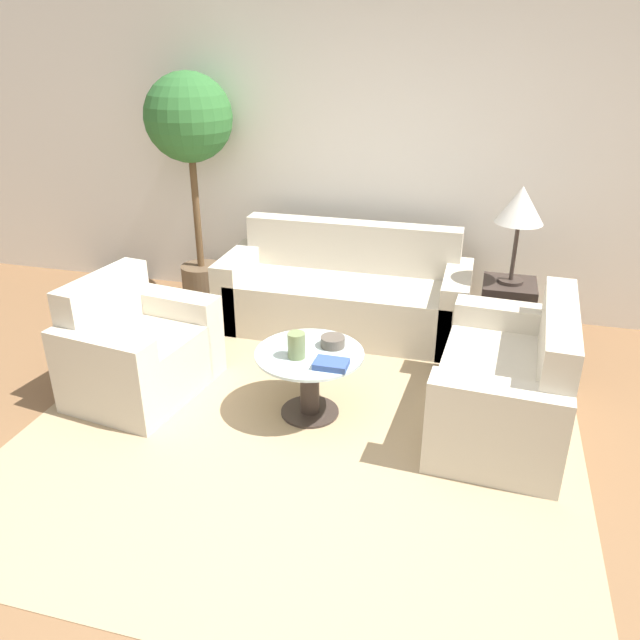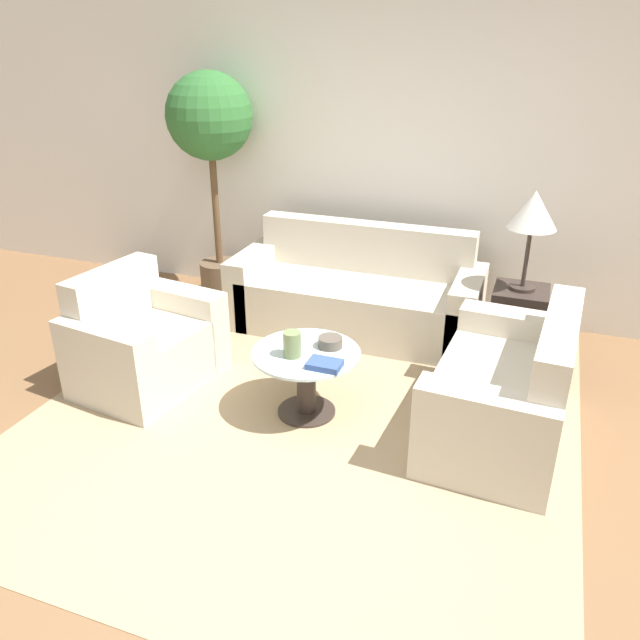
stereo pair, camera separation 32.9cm
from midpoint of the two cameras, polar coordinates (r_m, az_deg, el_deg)
The scene contains 13 objects.
ground_plane at distance 3.44m, azimuth -2.83°, elevation -15.63°, with size 14.00×14.00×0.00m, color brown.
wall_back at distance 5.32m, azimuth 8.76°, elevation 14.49°, with size 10.00×0.06×2.60m.
rug at distance 4.06m, azimuth 1.11°, elevation -8.45°, with size 3.32×3.54×0.01m.
sofa_main at distance 5.09m, azimuth 5.27°, elevation 2.20°, with size 1.97×0.77×0.83m.
armchair at distance 4.41m, azimuth -13.97°, elevation -2.25°, with size 0.83×1.02×0.80m.
loveseat at distance 3.92m, azimuth 19.36°, elevation -6.59°, with size 0.81×1.33×0.81m.
coffee_table at distance 3.91m, azimuth 1.14°, elevation -5.01°, with size 0.68×0.68×0.44m.
side_table at distance 4.80m, azimuth 19.43°, elevation -0.54°, with size 0.38×0.38×0.58m.
table_lamp at distance 4.53m, azimuth 20.94°, elevation 9.15°, with size 0.33×0.33×0.70m.
potted_plant at distance 5.48m, azimuth -8.22°, elevation 16.36°, with size 0.72×0.72×1.96m.
vase at distance 3.75m, azimuth -0.06°, elevation -2.28°, with size 0.11×0.11×0.16m.
bowl at distance 3.89m, azimuth 3.38°, elevation -2.08°, with size 0.15×0.15×0.07m.
book_stack at distance 3.66m, azimuth 3.00°, elevation -4.14°, with size 0.20×0.14×0.04m.
Camera 2 is at (1.22, -2.35, 2.24)m, focal length 35.00 mm.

